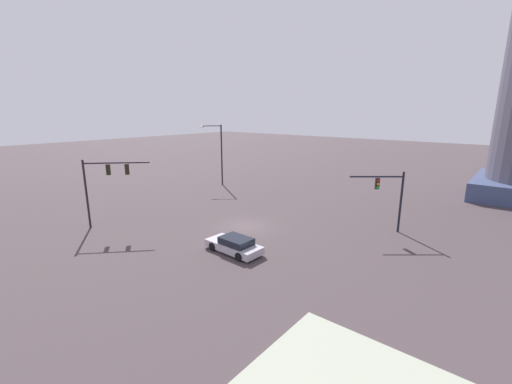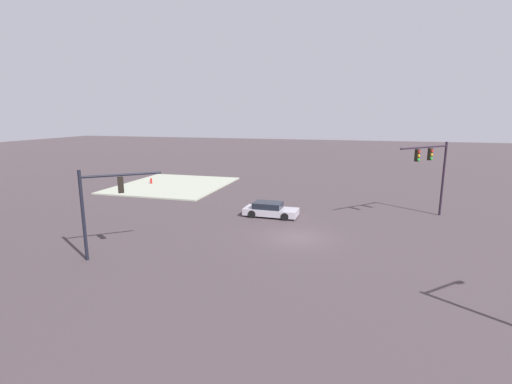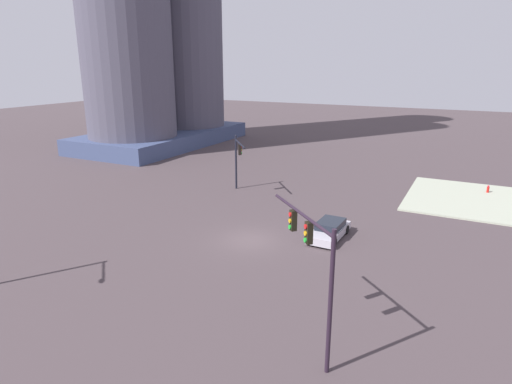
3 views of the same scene
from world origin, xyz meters
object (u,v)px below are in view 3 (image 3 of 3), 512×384
traffic_signal_near_corner (238,155)px  traffic_signal_opposite_side (313,255)px  sedan_car_approaching (329,230)px  fire_hydrant_on_curb (488,189)px

traffic_signal_near_corner → traffic_signal_opposite_side: (-20.04, -14.81, 0.86)m
traffic_signal_near_corner → traffic_signal_opposite_side: bearing=-3.0°
traffic_signal_near_corner → traffic_signal_opposite_side: traffic_signal_opposite_side is taller
traffic_signal_near_corner → sedan_car_approaching: size_ratio=1.18×
traffic_signal_near_corner → fire_hydrant_on_curb: 24.25m
traffic_signal_opposite_side → sedan_car_approaching: traffic_signal_opposite_side is taller
traffic_signal_opposite_side → sedan_car_approaching: bearing=-32.4°
traffic_signal_opposite_side → fire_hydrant_on_curb: bearing=-59.5°
fire_hydrant_on_curb → traffic_signal_near_corner: bearing=114.9°
traffic_signal_near_corner → fire_hydrant_on_curb: (10.13, -21.81, -3.14)m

